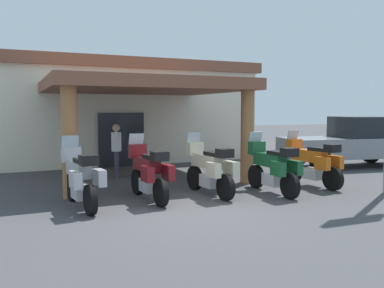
# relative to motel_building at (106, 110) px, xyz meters

# --- Properties ---
(ground_plane) EXTENTS (80.00, 80.00, 0.00)m
(ground_plane) POSITION_rel_motel_building_xyz_m (0.13, -10.05, -2.19)
(ground_plane) COLOR #424244
(motel_building) EXTENTS (13.02, 11.78, 4.28)m
(motel_building) POSITION_rel_motel_building_xyz_m (0.00, 0.00, 0.00)
(motel_building) COLOR silver
(motel_building) RESTS_ON ground_plane
(motorcycle_silver) EXTENTS (0.84, 2.20, 1.61)m
(motorcycle_silver) POSITION_rel_motel_building_xyz_m (-2.09, -8.93, -1.49)
(motorcycle_silver) COLOR black
(motorcycle_silver) RESTS_ON ground_plane
(motorcycle_maroon) EXTENTS (0.75, 2.21, 1.61)m
(motorcycle_maroon) POSITION_rel_motel_building_xyz_m (-0.45, -8.76, -1.49)
(motorcycle_maroon) COLOR black
(motorcycle_maroon) RESTS_ON ground_plane
(motorcycle_cream) EXTENTS (0.79, 2.21, 1.61)m
(motorcycle_cream) POSITION_rel_motel_building_xyz_m (1.20, -8.74, -1.49)
(motorcycle_cream) COLOR black
(motorcycle_cream) RESTS_ON ground_plane
(motorcycle_green) EXTENTS (0.72, 2.21, 1.61)m
(motorcycle_green) POSITION_rel_motel_building_xyz_m (2.85, -9.17, -1.49)
(motorcycle_green) COLOR black
(motorcycle_green) RESTS_ON ground_plane
(motorcycle_orange) EXTENTS (0.79, 2.21, 1.61)m
(motorcycle_orange) POSITION_rel_motel_building_xyz_m (4.49, -8.73, -1.49)
(motorcycle_orange) COLOR black
(motorcycle_orange) RESTS_ON ground_plane
(pedestrian) EXTENTS (0.32, 0.53, 1.76)m
(pedestrian) POSITION_rel_motel_building_xyz_m (-0.55, -5.18, -1.17)
(pedestrian) COLOR #3F334C
(pedestrian) RESTS_ON ground_plane
(pickup_truck_gray) EXTENTS (5.40, 2.55, 1.95)m
(pickup_truck_gray) POSITION_rel_motel_building_xyz_m (8.40, -6.01, -1.25)
(pickup_truck_gray) COLOR black
(pickup_truck_gray) RESTS_ON ground_plane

